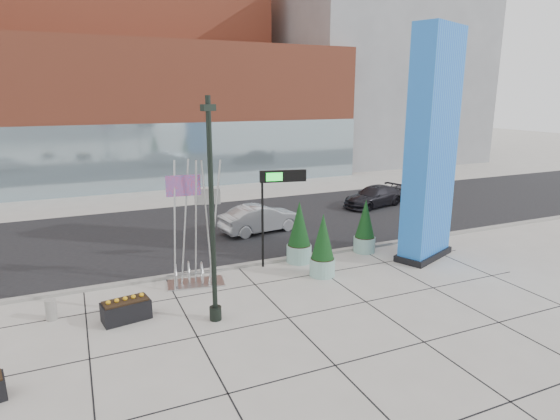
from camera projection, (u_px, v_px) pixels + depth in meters
name	position (u px, v px, depth m)	size (l,w,h in m)	color
ground	(249.00, 311.00, 15.65)	(160.00, 160.00, 0.00)	#9E9991
street_asphalt	(183.00, 233.00, 24.52)	(80.00, 12.00, 0.02)	black
curb_edge	(215.00, 270.00, 19.19)	(80.00, 0.30, 0.12)	gray
tower_podium	(146.00, 114.00, 38.69)	(34.00, 10.00, 11.00)	#AC4C32
tower_glass_front	(159.00, 157.00, 35.15)	(34.00, 0.60, 5.00)	#8CA5B2
building_grey_parking	(367.00, 77.00, 52.13)	(20.00, 18.00, 18.00)	slate
blue_pylon	(431.00, 151.00, 19.75)	(3.21, 2.33, 9.79)	blue
lamp_post	(213.00, 234.00, 14.37)	(0.48, 0.39, 7.03)	black
public_art_sculpture	(195.00, 253.00, 17.60)	(2.26, 1.41, 4.80)	#B6B9BB
concrete_bollard	(51.00, 310.00, 14.98)	(0.35, 0.35, 0.68)	gray
overhead_street_sign	(278.00, 184.00, 19.14)	(1.91, 0.56, 4.07)	black
round_planter_east	(365.00, 227.00, 21.32)	(0.99, 0.99, 2.47)	#86B5AB
round_planter_mid	(299.00, 234.00, 19.98)	(1.07, 1.07, 2.69)	#86B5AB
round_planter_west	(323.00, 247.00, 18.46)	(1.02, 1.02, 2.55)	#86B5AB
box_planter_north	(126.00, 309.00, 14.95)	(1.57, 0.97, 0.81)	black
car_silver_mid	(261.00, 219.00, 24.51)	(1.52, 4.36, 1.44)	#A6A8AE
car_dark_east	(374.00, 197.00, 30.15)	(1.83, 4.49, 1.30)	black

